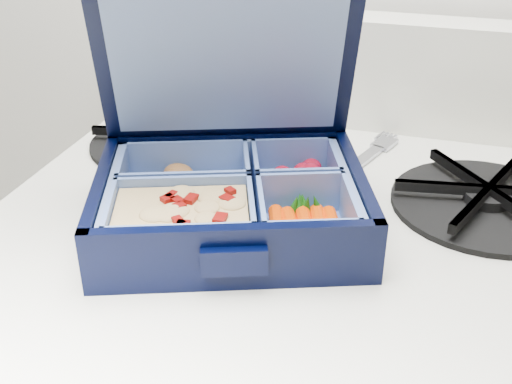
% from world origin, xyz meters
% --- Properties ---
extents(bento_box, '(0.28, 0.25, 0.06)m').
position_xyz_m(bento_box, '(-0.60, 1.67, 0.87)').
color(bento_box, black).
rests_on(bento_box, stove).
extents(burner_grate, '(0.21, 0.21, 0.03)m').
position_xyz_m(burner_grate, '(-0.37, 1.78, 0.85)').
color(burner_grate, black).
rests_on(burner_grate, stove).
extents(burner_grate_rear, '(0.19, 0.19, 0.02)m').
position_xyz_m(burner_grate_rear, '(-0.73, 1.82, 0.85)').
color(burner_grate_rear, black).
rests_on(burner_grate_rear, stove).
extents(fork, '(0.09, 0.19, 0.01)m').
position_xyz_m(fork, '(-0.51, 1.80, 0.84)').
color(fork, '#A8A8B8').
rests_on(fork, stove).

